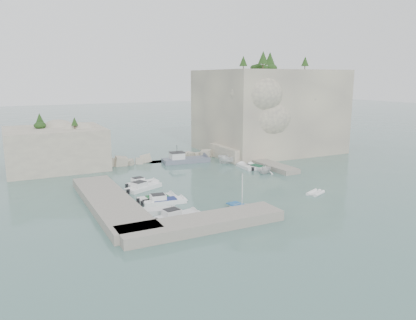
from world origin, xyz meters
name	(u,v)px	position (x,y,z in m)	size (l,w,h in m)	color
ground	(227,188)	(0.00, 0.00, 0.00)	(400.00, 400.00, 0.00)	slate
cliff_east	(268,111)	(23.00, 23.00, 8.50)	(26.00, 22.00, 17.00)	beige
cliff_terrace	(239,152)	(13.00, 18.00, 1.25)	(8.00, 10.00, 2.50)	beige
outcrop_west	(55,148)	(-20.00, 25.00, 3.50)	(16.00, 14.00, 7.00)	beige
quay_west	(110,203)	(-17.00, -1.00, 0.55)	(5.00, 24.00, 1.10)	#9E9689
quay_south	(203,223)	(-10.00, -12.50, 0.55)	(18.00, 4.00, 1.10)	#9E9689
ledge_east	(265,163)	(13.50, 10.00, 0.40)	(3.00, 16.00, 0.80)	#9E9689
breakwater	(165,157)	(-1.00, 22.00, 0.70)	(28.00, 3.00, 1.40)	beige
motorboat_a	(142,185)	(-10.33, 6.88, 0.00)	(5.25, 1.56, 1.40)	white
motorboat_b	(144,189)	(-10.86, 4.74, 0.00)	(6.00, 1.96, 1.40)	white
motorboat_c	(157,201)	(-10.96, -1.13, 0.00)	(5.37, 1.95, 0.70)	silver
motorboat_d	(164,204)	(-10.59, -2.78, 0.00)	(5.90, 1.75, 1.40)	white
motorboat_e	(159,213)	(-12.44, -5.87, 0.00)	(4.24, 1.73, 0.70)	silver
motorboat_f	(178,219)	(-11.27, -8.70, 0.00)	(5.80, 1.73, 1.40)	silver
rowboat	(242,211)	(-3.37, -9.51, 0.00)	(3.33, 4.66, 0.96)	white
inflatable_dinghy	(315,194)	(9.15, -8.12, 0.00)	(2.88, 1.40, 0.44)	white
tender_east_a	(265,173)	(10.04, 5.06, 0.00)	(2.97, 3.44, 1.81)	silver
tender_east_b	(257,169)	(10.78, 8.46, 0.00)	(5.00, 1.71, 0.70)	white
tender_east_c	(246,168)	(9.34, 9.78, 0.00)	(4.94, 1.60, 0.70)	white
tender_east_d	(231,163)	(9.13, 14.48, 0.00)	(1.85, 4.91, 1.89)	white
work_boat	(186,162)	(1.98, 18.87, 0.00)	(9.56, 2.82, 2.20)	slate
rowboat_mast	(242,190)	(-3.37, -9.51, 2.58)	(0.10, 0.10, 4.20)	white
vegetation	(245,65)	(17.83, 24.40, 17.93)	(53.48, 13.88, 13.40)	#1E4219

